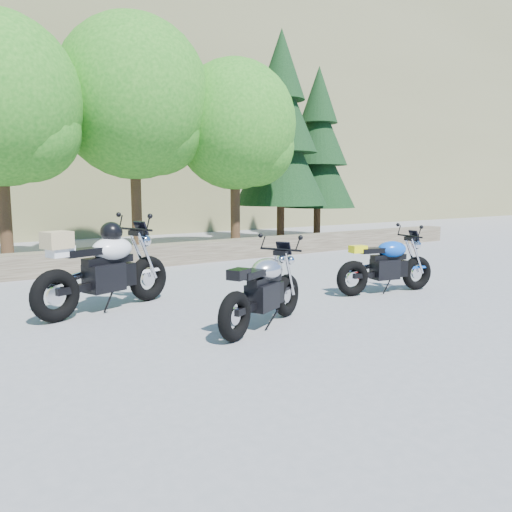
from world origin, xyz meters
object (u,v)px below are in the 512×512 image
at_px(backpack, 355,271).
at_px(silver_bike, 263,291).
at_px(blue_bike, 387,265).
at_px(white_bike, 104,268).

bearing_deg(backpack, silver_bike, -130.98).
bearing_deg(blue_bike, backpack, 77.55).
bearing_deg(silver_bike, blue_bike, -14.50).
distance_m(blue_bike, backpack, 1.46).
relative_size(silver_bike, blue_bike, 0.94).
bearing_deg(silver_bike, white_bike, 98.76).
xyz_separation_m(white_bike, blue_bike, (4.46, -1.51, -0.16)).
xyz_separation_m(silver_bike, blue_bike, (3.05, 0.58, -0.00)).
relative_size(silver_bike, white_bike, 0.80).
relative_size(white_bike, blue_bike, 1.17).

